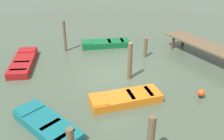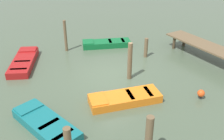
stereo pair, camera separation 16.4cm
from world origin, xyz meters
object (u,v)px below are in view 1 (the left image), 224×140
at_px(dock_segment, 209,48).
at_px(mooring_piling_far_left, 65,36).
at_px(mooring_piling_near_left, 145,48).
at_px(mooring_piling_far_right, 151,136).
at_px(rowboat_orange, 125,98).
at_px(rowboat_teal, 47,125).
at_px(rowboat_red, 23,62).
at_px(mooring_piling_mid_right, 130,61).
at_px(marker_buoy, 201,93).
at_px(rowboat_green, 105,43).

height_order(dock_segment, mooring_piling_far_left, mooring_piling_far_left).
bearing_deg(mooring_piling_near_left, mooring_piling_far_right, -40.31).
bearing_deg(rowboat_orange, rowboat_teal, 12.79).
distance_m(dock_segment, rowboat_red, 11.61).
bearing_deg(mooring_piling_mid_right, mooring_piling_far_left, -167.61).
distance_m(dock_segment, rowboat_teal, 11.06).
bearing_deg(marker_buoy, rowboat_teal, -107.08).
relative_size(rowboat_orange, mooring_piling_mid_right, 1.70).
xyz_separation_m(dock_segment, mooring_piling_far_right, (3.91, -8.51, 0.03)).
relative_size(rowboat_red, marker_buoy, 7.95).
bearing_deg(mooring_piling_mid_right, rowboat_orange, -43.49).
height_order(dock_segment, mooring_piling_near_left, mooring_piling_near_left).
bearing_deg(rowboat_green, mooring_piling_far_left, 6.86).
height_order(mooring_piling_far_right, mooring_piling_far_left, mooring_piling_far_left).
height_order(rowboat_orange, rowboat_teal, same).
height_order(rowboat_teal, mooring_piling_far_left, mooring_piling_far_left).
distance_m(rowboat_teal, rowboat_red, 6.48).
height_order(rowboat_green, mooring_piling_far_left, mooring_piling_far_left).
xyz_separation_m(dock_segment, mooring_piling_mid_right, (-0.95, -5.60, 0.22)).
distance_m(rowboat_green, mooring_piling_near_left, 3.21).
relative_size(rowboat_green, mooring_piling_near_left, 2.72).
bearing_deg(rowboat_green, mooring_piling_far_right, 90.42).
distance_m(dock_segment, mooring_piling_far_right, 9.37).
height_order(rowboat_red, marker_buoy, marker_buoy).
height_order(dock_segment, rowboat_red, dock_segment).
distance_m(rowboat_green, rowboat_red, 5.82).
xyz_separation_m(dock_segment, rowboat_green, (-5.59, -4.12, -0.62)).
bearing_deg(marker_buoy, rowboat_red, -144.99).
xyz_separation_m(rowboat_orange, mooring_piling_near_left, (-3.38, 4.25, 0.43)).
bearing_deg(dock_segment, mooring_piling_near_left, -129.37).
distance_m(rowboat_orange, mooring_piling_mid_right, 2.49).
height_order(rowboat_green, rowboat_orange, same).
xyz_separation_m(rowboat_orange, rowboat_teal, (-0.33, -3.82, 0.00)).
bearing_deg(marker_buoy, mooring_piling_far_left, -162.40).
xyz_separation_m(rowboat_teal, rowboat_red, (-6.39, 1.10, -0.00)).
distance_m(rowboat_green, rowboat_teal, 9.16).
distance_m(rowboat_orange, rowboat_red, 7.25).
bearing_deg(rowboat_red, rowboat_green, -64.45).
height_order(rowboat_green, mooring_piling_mid_right, mooring_piling_mid_right).
distance_m(rowboat_orange, mooring_piling_far_left, 7.29).
bearing_deg(mooring_piling_near_left, mooring_piling_far_left, -134.99).
relative_size(rowboat_orange, mooring_piling_far_right, 2.09).
distance_m(mooring_piling_far_right, mooring_piling_near_left, 8.58).
height_order(mooring_piling_far_left, mooring_piling_near_left, mooring_piling_far_left).
bearing_deg(mooring_piling_far_left, dock_segment, 46.44).
bearing_deg(marker_buoy, mooring_piling_mid_right, -154.88).
bearing_deg(rowboat_red, rowboat_teal, -160.52).
bearing_deg(rowboat_teal, rowboat_red, -21.84).
bearing_deg(mooring_piling_far_right, rowboat_green, 155.22).
relative_size(rowboat_teal, mooring_piling_mid_right, 1.67).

